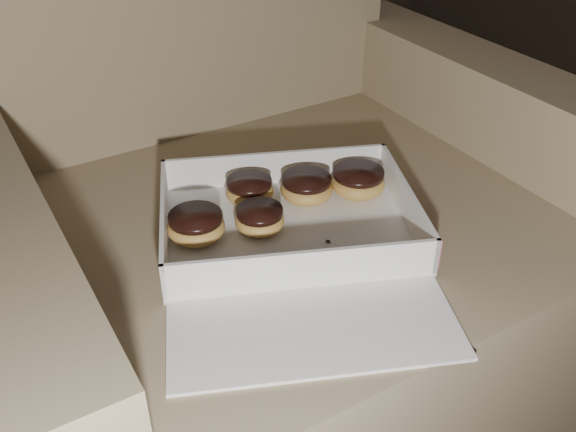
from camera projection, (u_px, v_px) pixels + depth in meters
The scene contains 10 objects.
armchair at pixel (270, 250), 1.13m from camera, with size 0.97×0.82×1.01m.
bakery_box at pixel (294, 240), 0.91m from camera, with size 0.49×0.52×0.06m.
donut_a at pixel (249, 190), 0.99m from camera, with size 0.07×0.07×0.04m.
donut_b at pixel (358, 181), 1.00m from camera, with size 0.09×0.09×0.04m.
donut_c at pixel (306, 187), 0.99m from camera, with size 0.08×0.08×0.04m.
donut_d at pixel (196, 226), 0.90m from camera, with size 0.08×0.08×0.04m.
donut_e at pixel (260, 219), 0.92m from camera, with size 0.07×0.07×0.04m.
crumb_a at pixel (328, 241), 0.91m from camera, with size 0.01×0.01×0.00m, color black.
crumb_b at pixel (404, 246), 0.90m from camera, with size 0.01×0.01×0.00m, color black.
crumb_c at pixel (392, 260), 0.87m from camera, with size 0.01×0.01×0.00m, color black.
Camera 1 is at (-0.29, -0.34, 1.00)m, focal length 40.00 mm.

